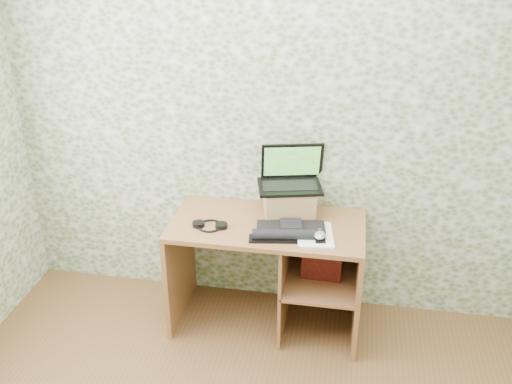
% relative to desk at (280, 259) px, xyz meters
% --- Properties ---
extents(wall_back, '(3.50, 0.00, 3.50)m').
position_rel_desk_xyz_m(wall_back, '(-0.08, 0.28, 0.82)').
color(wall_back, silver).
rests_on(wall_back, ground).
extents(desk, '(1.20, 0.60, 0.75)m').
position_rel_desk_xyz_m(desk, '(0.00, 0.00, 0.00)').
color(desk, brown).
rests_on(desk, floor).
extents(riser, '(0.36, 0.32, 0.18)m').
position_rel_desk_xyz_m(riser, '(0.04, 0.12, 0.36)').
color(riser, '#A77B4B').
rests_on(riser, desk).
extents(laptop, '(0.44, 0.36, 0.26)m').
position_rel_desk_xyz_m(laptop, '(0.04, 0.16, 0.52)').
color(laptop, black).
rests_on(laptop, riser).
extents(keyboard, '(0.47, 0.30, 0.07)m').
position_rel_desk_xyz_m(keyboard, '(0.08, -0.14, 0.29)').
color(keyboard, black).
rests_on(keyboard, desk).
extents(headphones, '(0.22, 0.16, 0.03)m').
position_rel_desk_xyz_m(headphones, '(-0.42, -0.13, 0.28)').
color(headphones, black).
rests_on(headphones, desk).
extents(notepad, '(0.25, 0.32, 0.01)m').
position_rel_desk_xyz_m(notepad, '(0.22, -0.13, 0.28)').
color(notepad, white).
rests_on(notepad, desk).
extents(mouse, '(0.09, 0.12, 0.04)m').
position_rel_desk_xyz_m(mouse, '(0.26, -0.18, 0.30)').
color(mouse, '#B6B6B8').
rests_on(mouse, notepad).
extents(pen, '(0.06, 0.15, 0.01)m').
position_rel_desk_xyz_m(pen, '(0.25, -0.10, 0.29)').
color(pen, black).
rests_on(pen, notepad).
extents(red_box, '(0.25, 0.09, 0.30)m').
position_rel_desk_xyz_m(red_box, '(0.27, -0.03, 0.06)').
color(red_box, maroon).
rests_on(red_box, desk).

